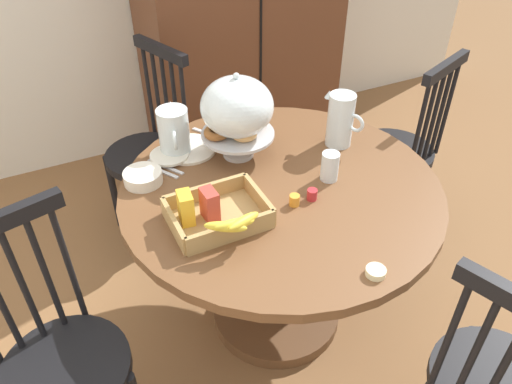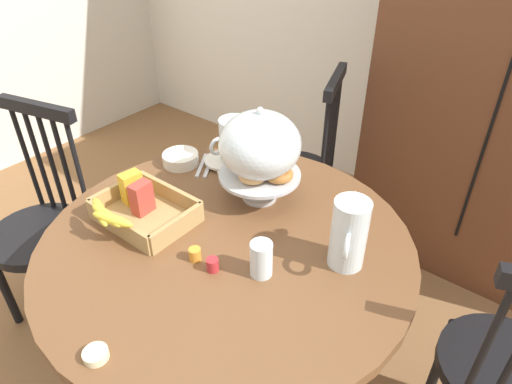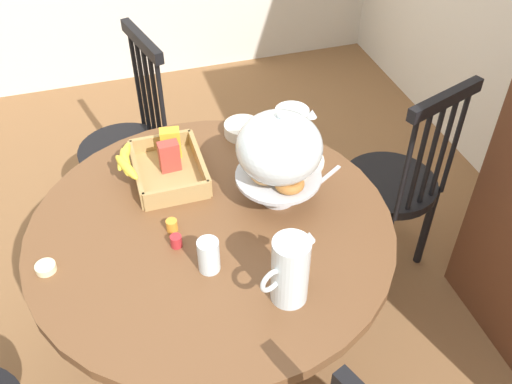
# 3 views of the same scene
# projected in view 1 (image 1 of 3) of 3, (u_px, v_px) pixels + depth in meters

# --- Properties ---
(ground_plane) EXTENTS (10.00, 10.00, 0.00)m
(ground_plane) POSITION_uv_depth(u_px,v_px,m) (312.00, 328.00, 2.19)
(ground_plane) COLOR brown
(dining_table) EXTENTS (1.17, 1.17, 0.74)m
(dining_table) POSITION_uv_depth(u_px,v_px,m) (279.00, 230.00, 1.93)
(dining_table) COLOR brown
(dining_table) RESTS_ON ground_plane
(windsor_chair_by_cabinet) EXTENTS (0.43, 0.43, 0.97)m
(windsor_chair_by_cabinet) POSITION_uv_depth(u_px,v_px,m) (397.00, 154.00, 2.47)
(windsor_chair_by_cabinet) COLOR black
(windsor_chair_by_cabinet) RESTS_ON ground_plane
(windsor_chair_facing_door) EXTENTS (0.43, 0.43, 0.97)m
(windsor_chair_facing_door) POSITION_uv_depth(u_px,v_px,m) (150.00, 154.00, 2.46)
(windsor_chair_facing_door) COLOR black
(windsor_chair_facing_door) RESTS_ON ground_plane
(windsor_chair_far_side) EXTENTS (0.42, 0.42, 0.97)m
(windsor_chair_far_side) POSITION_uv_depth(u_px,v_px,m) (62.00, 365.00, 1.53)
(windsor_chair_far_side) COLOR black
(windsor_chair_far_side) RESTS_ON ground_plane
(pastry_stand_with_dome) EXTENTS (0.28, 0.28, 0.34)m
(pastry_stand_with_dome) POSITION_uv_depth(u_px,v_px,m) (237.00, 110.00, 1.82)
(pastry_stand_with_dome) COLOR silver
(pastry_stand_with_dome) RESTS_ON dining_table
(orange_juice_pitcher) EXTENTS (0.10, 0.18, 0.22)m
(orange_juice_pitcher) POSITION_uv_depth(u_px,v_px,m) (340.00, 122.00, 1.95)
(orange_juice_pitcher) COLOR silver
(orange_juice_pitcher) RESTS_ON dining_table
(milk_pitcher) EXTENTS (0.12, 0.20, 0.19)m
(milk_pitcher) POSITION_uv_depth(u_px,v_px,m) (174.00, 134.00, 1.90)
(milk_pitcher) COLOR silver
(milk_pitcher) RESTS_ON dining_table
(cereal_basket) EXTENTS (0.32, 0.30, 0.12)m
(cereal_basket) POSITION_uv_depth(u_px,v_px,m) (216.00, 214.00, 1.60)
(cereal_basket) COLOR tan
(cereal_basket) RESTS_ON dining_table
(china_plate_large) EXTENTS (0.22, 0.22, 0.01)m
(china_plate_large) POSITION_uv_depth(u_px,v_px,m) (188.00, 149.00, 1.96)
(china_plate_large) COLOR white
(china_plate_large) RESTS_ON dining_table
(china_plate_small) EXTENTS (0.15, 0.15, 0.01)m
(china_plate_small) POSITION_uv_depth(u_px,v_px,m) (169.00, 155.00, 1.91)
(china_plate_small) COLOR white
(china_plate_small) RESTS_ON china_plate_large
(cereal_bowl) EXTENTS (0.14, 0.14, 0.04)m
(cereal_bowl) POSITION_uv_depth(u_px,v_px,m) (143.00, 177.00, 1.79)
(cereal_bowl) COLOR white
(cereal_bowl) RESTS_ON dining_table
(drinking_glass) EXTENTS (0.06, 0.06, 0.11)m
(drinking_glass) POSITION_uv_depth(u_px,v_px,m) (330.00, 166.00, 1.78)
(drinking_glass) COLOR silver
(drinking_glass) RESTS_ON dining_table
(butter_dish) EXTENTS (0.06, 0.06, 0.02)m
(butter_dish) POSITION_uv_depth(u_px,v_px,m) (376.00, 272.00, 1.44)
(butter_dish) COLOR beige
(butter_dish) RESTS_ON dining_table
(jam_jar_strawberry) EXTENTS (0.04, 0.04, 0.04)m
(jam_jar_strawberry) POSITION_uv_depth(u_px,v_px,m) (312.00, 195.00, 1.71)
(jam_jar_strawberry) COLOR #B7282D
(jam_jar_strawberry) RESTS_ON dining_table
(jam_jar_apricot) EXTENTS (0.04, 0.04, 0.04)m
(jam_jar_apricot) POSITION_uv_depth(u_px,v_px,m) (294.00, 200.00, 1.69)
(jam_jar_apricot) COLOR orange
(jam_jar_apricot) RESTS_ON dining_table
(table_knife) EXTENTS (0.10, 0.15, 0.01)m
(table_knife) POSITION_uv_depth(u_px,v_px,m) (165.00, 167.00, 1.87)
(table_knife) COLOR silver
(table_knife) RESTS_ON dining_table
(dinner_fork) EXTENTS (0.10, 0.15, 0.01)m
(dinner_fork) POSITION_uv_depth(u_px,v_px,m) (160.00, 171.00, 1.85)
(dinner_fork) COLOR silver
(dinner_fork) RESTS_ON dining_table
(soup_spoon) EXTENTS (0.10, 0.15, 0.01)m
(soup_spoon) POSITION_uv_depth(u_px,v_px,m) (210.00, 134.00, 2.06)
(soup_spoon) COLOR silver
(soup_spoon) RESTS_ON dining_table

